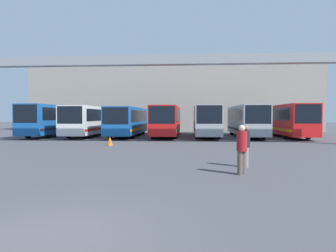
% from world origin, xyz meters
% --- Properties ---
extents(ground_plane, '(200.00, 200.00, 0.00)m').
position_xyz_m(ground_plane, '(0.00, 0.00, 0.00)').
color(ground_plane, '#47474C').
extents(building_backdrop, '(42.36, 12.00, 10.05)m').
position_xyz_m(building_backdrop, '(0.00, 43.30, 5.03)').
color(building_backdrop, gray).
rests_on(building_backdrop, ground).
extents(overhead_gantry, '(33.76, 0.80, 6.74)m').
position_xyz_m(overhead_gantry, '(0.00, 17.41, 5.76)').
color(overhead_gantry, gray).
rests_on(overhead_gantry, ground).
extents(bus_slot_0, '(2.49, 10.78, 3.35)m').
position_xyz_m(bus_slot_0, '(-12.52, 26.47, 1.92)').
color(bus_slot_0, '#1959A5').
rests_on(bus_slot_0, ground).
extents(bus_slot_1, '(2.57, 10.89, 3.19)m').
position_xyz_m(bus_slot_1, '(-8.35, 26.53, 1.84)').
color(bus_slot_1, silver).
rests_on(bus_slot_1, ground).
extents(bus_slot_2, '(2.61, 11.22, 3.08)m').
position_xyz_m(bus_slot_2, '(-4.17, 26.69, 1.78)').
color(bus_slot_2, '#1959A5').
rests_on(bus_slot_2, ground).
extents(bus_slot_3, '(2.57, 11.40, 3.19)m').
position_xyz_m(bus_slot_3, '(0.00, 26.78, 1.84)').
color(bus_slot_3, red).
rests_on(bus_slot_3, ground).
extents(bus_slot_4, '(2.47, 11.78, 3.23)m').
position_xyz_m(bus_slot_4, '(4.17, 26.97, 1.86)').
color(bus_slot_4, '#999EA5').
rests_on(bus_slot_4, ground).
extents(bus_slot_5, '(2.46, 11.10, 3.24)m').
position_xyz_m(bus_slot_5, '(8.35, 26.63, 1.87)').
color(bus_slot_5, '#999EA5').
rests_on(bus_slot_5, ground).
extents(bus_slot_6, '(2.44, 12.10, 3.31)m').
position_xyz_m(bus_slot_6, '(12.52, 27.13, 1.91)').
color(bus_slot_6, red).
rests_on(bus_slot_6, ground).
extents(pedestrian_near_center, '(0.37, 0.37, 1.80)m').
position_xyz_m(pedestrian_near_center, '(4.84, 7.78, 0.96)').
color(pedestrian_near_center, gray).
rests_on(pedestrian_near_center, ground).
extents(pedestrian_mid_right, '(0.39, 0.39, 1.86)m').
position_xyz_m(pedestrian_mid_right, '(4.39, 6.09, 0.99)').
color(pedestrian_mid_right, brown).
rests_on(pedestrian_mid_right, ground).
extents(traffic_cone, '(0.45, 0.45, 0.67)m').
position_xyz_m(traffic_cone, '(-3.47, 16.67, 0.33)').
color(traffic_cone, orange).
rests_on(traffic_cone, ground).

